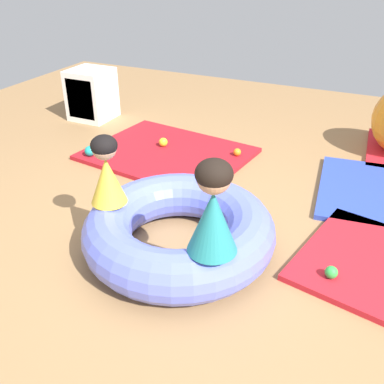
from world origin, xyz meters
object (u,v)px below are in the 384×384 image
object	(u,v)px
play_ball_yellow	(163,142)
play_ball_orange	(237,152)
play_ball_teal	(90,151)
play_ball_green	(331,272)
inflatable_cushion	(179,230)
child_in_teal	(213,208)
storage_cube	(90,95)
child_in_yellow	(107,171)

from	to	relation	value
play_ball_yellow	play_ball_orange	size ratio (longest dim) A/B	1.21
play_ball_teal	play_ball_green	bearing A→B (deg)	-19.20
inflatable_cushion	play_ball_orange	xyz separation A→B (m)	(-0.14, 1.49, -0.08)
child_in_teal	play_ball_orange	distance (m)	1.92
inflatable_cushion	storage_cube	distance (m)	2.75
play_ball_orange	storage_cube	bearing A→B (deg)	169.53
play_ball_yellow	storage_cube	size ratio (longest dim) A/B	0.15
child_in_yellow	storage_cube	world-z (taller)	child_in_yellow
child_in_yellow	storage_cube	size ratio (longest dim) A/B	0.82
inflatable_cushion	play_ball_teal	distance (m)	1.65
inflatable_cushion	play_ball_orange	size ratio (longest dim) A/B	17.45
child_in_yellow	storage_cube	distance (m)	2.52
play_ball_teal	play_ball_orange	bearing A→B (deg)	25.10
inflatable_cushion	play_ball_green	distance (m)	0.97
play_ball_green	play_ball_orange	world-z (taller)	play_ball_green
play_ball_orange	child_in_teal	bearing A→B (deg)	-74.72
child_in_teal	play_ball_teal	world-z (taller)	child_in_teal
play_ball_teal	storage_cube	distance (m)	1.16
play_ball_yellow	play_ball_teal	xyz separation A→B (m)	(-0.52, -0.49, 0.00)
inflatable_cushion	play_ball_green	world-z (taller)	inflatable_cushion
play_ball_orange	play_ball_green	bearing A→B (deg)	-51.90
storage_cube	play_ball_orange	bearing A→B (deg)	-10.47
child_in_yellow	play_ball_green	bearing A→B (deg)	73.42
inflatable_cushion	storage_cube	xyz separation A→B (m)	(-2.04, 1.84, 0.12)
inflatable_cushion	play_ball_green	bearing A→B (deg)	5.45
storage_cube	play_ball_teal	bearing A→B (deg)	-55.01
child_in_teal	play_ball_orange	size ratio (longest dim) A/B	7.60
child_in_yellow	play_ball_orange	xyz separation A→B (m)	(0.31, 1.59, -0.46)
child_in_yellow	child_in_teal	size ratio (longest dim) A/B	0.85
inflatable_cushion	play_ball_yellow	world-z (taller)	inflatable_cushion
child_in_yellow	play_ball_orange	world-z (taller)	child_in_yellow
play_ball_green	storage_cube	distance (m)	3.48
child_in_teal	play_ball_teal	xyz separation A→B (m)	(-1.73, 1.20, -0.49)
child_in_teal	storage_cube	size ratio (longest dim) A/B	0.97
play_ball_green	play_ball_yellow	xyz separation A→B (m)	(-1.83, 1.30, 0.00)
child_in_yellow	child_in_teal	bearing A→B (deg)	51.94
child_in_teal	play_ball_yellow	xyz separation A→B (m)	(-1.22, 1.69, -0.50)
play_ball_green	storage_cube	size ratio (longest dim) A/B	0.14
play_ball_teal	storage_cube	world-z (taller)	storage_cube
storage_cube	child_in_teal	bearing A→B (deg)	-41.83
inflatable_cushion	child_in_teal	bearing A→B (deg)	-40.05
child_in_yellow	play_ball_orange	distance (m)	1.69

